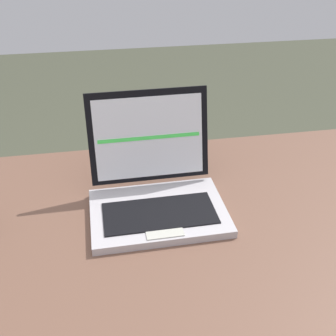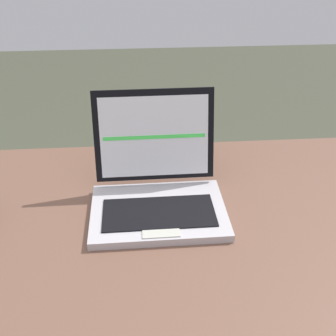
# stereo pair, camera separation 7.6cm
# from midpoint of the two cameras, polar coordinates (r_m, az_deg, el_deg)

# --- Properties ---
(desk) EXTENTS (1.75, 0.79, 0.72)m
(desk) POSITION_cam_midpoint_polar(r_m,az_deg,el_deg) (1.00, -2.24, -11.08)
(desk) COLOR brown
(desk) RESTS_ON ground
(laptop_front) EXTENTS (0.32, 0.28, 0.25)m
(laptop_front) POSITION_cam_midpoint_polar(r_m,az_deg,el_deg) (0.99, 0.71, -2.70)
(laptop_front) COLOR #BAB5B9
(laptop_front) RESTS_ON desk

